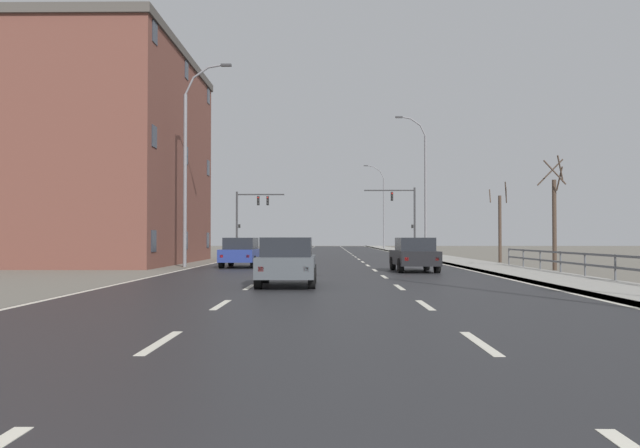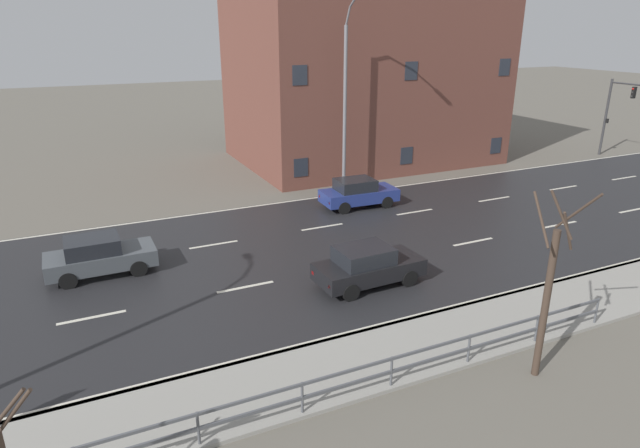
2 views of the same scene
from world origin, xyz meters
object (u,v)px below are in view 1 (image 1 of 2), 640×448
(traffic_signal_right, at_px, (406,211))
(brick_building, at_px, (89,158))
(car_far_right, at_px, (287,261))
(street_lamp_midground, at_px, (424,188))
(street_lamp_distant, at_px, (383,208))
(street_lamp_left_bank, at_px, (188,167))
(traffic_signal_left, at_px, (249,212))
(car_far_left, at_px, (414,254))
(car_distant, at_px, (241,252))

(traffic_signal_right, bearing_deg, brick_building, -139.53)
(traffic_signal_right, relative_size, car_far_right, 1.48)
(street_lamp_midground, xyz_separation_m, brick_building, (-22.14, -9.95, 1.17))
(street_lamp_midground, relative_size, brick_building, 0.62)
(street_lamp_distant, height_order, street_lamp_left_bank, street_lamp_distant)
(traffic_signal_right, height_order, car_far_right, traffic_signal_right)
(street_lamp_midground, height_order, traffic_signal_right, street_lamp_midground)
(street_lamp_midground, bearing_deg, traffic_signal_right, 92.35)
(traffic_signal_left, bearing_deg, street_lamp_midground, -26.48)
(street_lamp_distant, relative_size, traffic_signal_left, 2.02)
(brick_building, bearing_deg, car_far_right, -54.92)
(street_lamp_left_bank, xyz_separation_m, car_far_right, (6.25, -14.11, -4.58))
(street_lamp_distant, xyz_separation_m, traffic_signal_left, (-14.28, -30.49, -1.70))
(street_lamp_distant, relative_size, street_lamp_left_bank, 1.03)
(street_lamp_left_bank, height_order, traffic_signal_left, street_lamp_left_bank)
(car_far_left, relative_size, brick_building, 0.24)
(traffic_signal_right, bearing_deg, car_distant, -115.26)
(car_far_left, bearing_deg, street_lamp_midground, 78.43)
(car_distant, bearing_deg, traffic_signal_left, 98.35)
(street_lamp_midground, bearing_deg, car_distant, -126.94)
(street_lamp_left_bank, relative_size, traffic_signal_right, 1.81)
(traffic_signal_right, distance_m, car_far_left, 29.04)
(car_far_left, bearing_deg, brick_building, 149.64)
(brick_building, bearing_deg, car_far_left, -28.36)
(car_distant, bearing_deg, street_lamp_distant, 79.81)
(traffic_signal_left, bearing_deg, car_far_left, -68.11)
(street_lamp_midground, distance_m, car_far_right, 30.76)
(car_far_left, bearing_deg, street_lamp_distant, 84.68)
(traffic_signal_right, xyz_separation_m, traffic_signal_left, (-13.96, -1.51, -0.13))
(traffic_signal_left, bearing_deg, car_far_right, -81.12)
(street_lamp_left_bank, bearing_deg, car_distant, -14.35)
(car_far_left, distance_m, brick_building, 22.08)
(street_lamp_left_bank, height_order, car_distant, street_lamp_left_bank)
(street_lamp_left_bank, height_order, car_far_left, street_lamp_left_bank)
(car_distant, bearing_deg, brick_building, 152.53)
(traffic_signal_right, xyz_separation_m, car_far_right, (-8.29, -37.80, -3.17))
(street_lamp_left_bank, bearing_deg, car_far_right, -66.12)
(street_lamp_distant, xyz_separation_m, traffic_signal_right, (-0.32, -28.98, -1.57))
(car_far_left, distance_m, car_far_right, 10.50)
(car_distant, height_order, brick_building, brick_building)
(street_lamp_distant, distance_m, street_lamp_left_bank, 54.72)
(street_lamp_left_bank, distance_m, brick_building, 8.94)
(street_lamp_left_bank, distance_m, car_far_left, 13.37)
(traffic_signal_left, distance_m, car_far_right, 36.86)
(brick_building, bearing_deg, street_lamp_left_bank, -35.13)
(street_lamp_distant, bearing_deg, brick_building, -114.92)
(street_lamp_midground, height_order, car_far_left, street_lamp_midground)
(street_lamp_midground, distance_m, traffic_signal_left, 16.07)
(street_lamp_distant, relative_size, car_far_right, 2.77)
(street_lamp_distant, relative_size, car_distant, 2.73)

